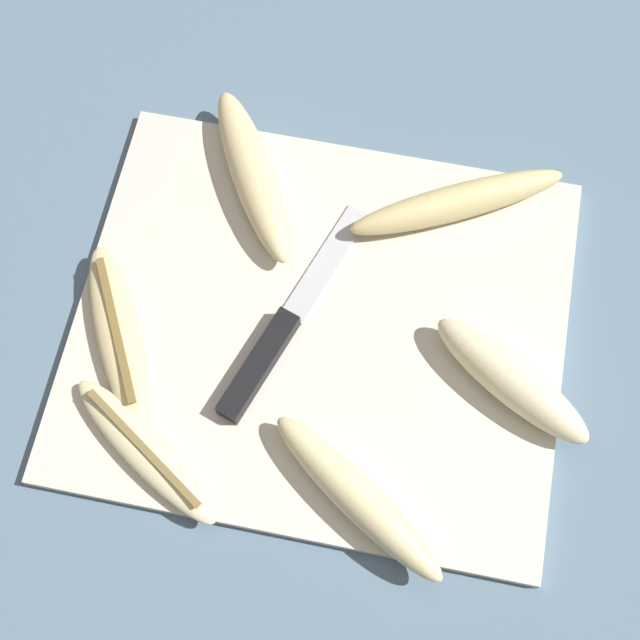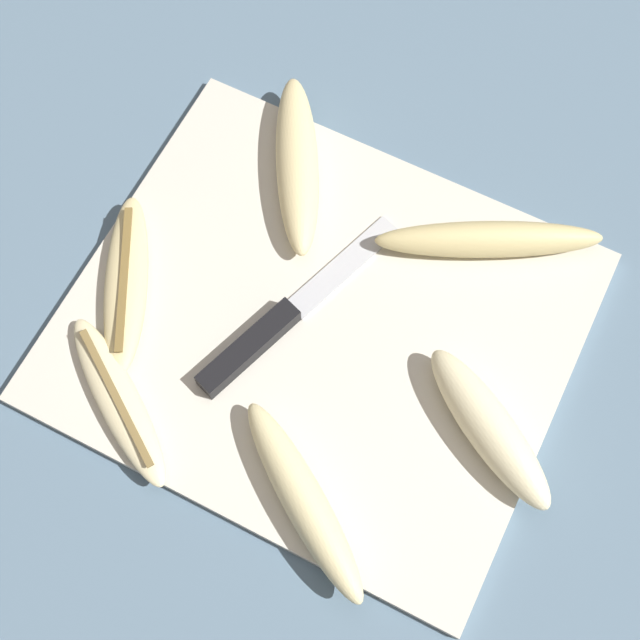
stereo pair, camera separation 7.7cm
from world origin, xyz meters
The scene contains 9 objects.
ground_plane centered at (0.00, 0.00, 0.00)m, with size 4.00×4.00×0.00m, color slate.
cutting_board centered at (0.00, 0.00, 0.01)m, with size 0.43×0.37×0.01m.
knife centered at (-0.04, -0.03, 0.02)m, with size 0.09×0.22×0.02m.
banana_pale_long centered at (0.17, -0.03, 0.03)m, with size 0.15×0.11×0.04m.
banana_ripe_center centered at (-0.09, 0.13, 0.03)m, with size 0.13×0.18×0.03m.
banana_mellow_near centered at (-0.17, -0.05, 0.02)m, with size 0.11×0.17×0.02m.
banana_soft_right centered at (0.06, -0.15, 0.03)m, with size 0.17×0.13×0.04m.
banana_spotted_left centered at (0.10, 0.13, 0.03)m, with size 0.19×0.12×0.04m.
banana_cream_curved centered at (-0.12, -0.14, 0.02)m, with size 0.16×0.12×0.02m.
Camera 2 is at (0.13, -0.25, 0.74)m, focal length 50.00 mm.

